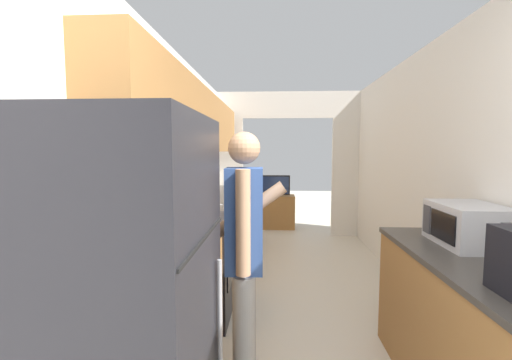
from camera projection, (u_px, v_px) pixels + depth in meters
wall_left at (172, 151)px, 3.17m from camera, size 0.38×7.75×2.50m
wall_right at (468, 183)px, 2.61m from camera, size 0.06×7.75×2.50m
wall_far_with_doorway at (287, 154)px, 5.95m from camera, size 2.85×0.06×2.50m
counter_left at (214, 240)px, 4.00m from camera, size 0.62×4.23×0.89m
counter_right at (497, 356)px, 1.75m from camera, size 0.62×1.97×0.89m
refrigerator at (110, 327)px, 1.33m from camera, size 0.78×0.75×1.63m
range_oven at (197, 266)px, 3.10m from camera, size 0.66×0.75×1.03m
person at (244, 261)px, 1.98m from camera, size 0.52×0.38×1.60m
microwave at (468, 225)px, 2.18m from camera, size 0.37×0.51×0.26m
tv_cabinet at (274, 212)px, 6.60m from camera, size 0.78×0.42×0.63m
television at (274, 186)px, 6.52m from camera, size 0.59×0.16×0.39m
knife at (214, 206)px, 3.66m from camera, size 0.15×0.28×0.02m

